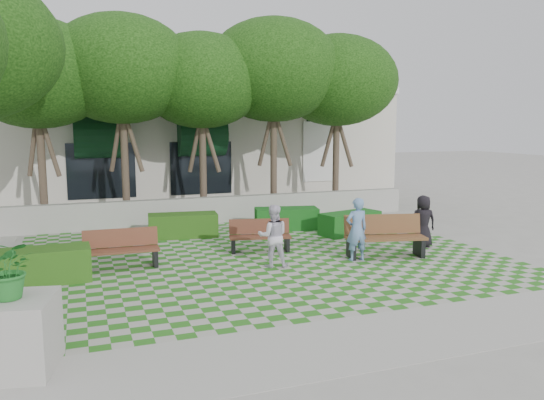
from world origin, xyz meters
name	(u,v)px	position (x,y,z in m)	size (l,w,h in m)	color
ground	(274,266)	(0.00, 0.00, 0.00)	(90.00, 90.00, 0.00)	gray
lawn	(261,256)	(0.00, 1.00, 0.01)	(12.00, 12.00, 0.00)	#2B721E
sidewalk_south	(375,339)	(0.00, -4.70, 0.01)	(16.00, 2.00, 0.01)	#9E9B93
retaining_wall	(213,210)	(0.00, 6.20, 0.45)	(15.00, 0.36, 0.90)	#9E9B93
bench_east	(385,237)	(3.04, -0.08, 0.52)	(2.15, 1.12, 1.08)	brown
bench_mid	(260,236)	(0.18, 1.58, 0.42)	(1.72, 0.89, 0.86)	#532B1C
bench_west	(121,250)	(-3.48, 1.13, 0.45)	(1.77, 0.63, 0.92)	#5B2F1F
hedge_east	(350,223)	(3.57, 2.77, 0.35)	(1.98, 0.79, 0.69)	#144C18
hedge_midright	(287,219)	(1.97, 4.14, 0.36)	(2.03, 0.81, 0.71)	#144E19
hedge_midleft	(183,225)	(-1.44, 4.12, 0.36)	(2.06, 0.83, 0.72)	#234D14
hedge_west	(39,266)	(-5.26, 0.46, 0.37)	(2.14, 0.86, 0.75)	#244F15
planter_front	(13,319)	(-5.29, -3.97, 0.76)	(1.25, 1.25, 1.88)	#9E9B93
person_blue	(357,229)	(2.14, -0.20, 0.80)	(0.58, 0.38, 1.60)	#688CBE
person_dark	(423,221)	(4.63, 0.49, 0.73)	(0.72, 0.47, 1.46)	black
person_white	(273,236)	(-0.03, -0.03, 0.76)	(0.74, 0.57, 1.51)	silver
tree_row	(156,69)	(-1.86, 5.95, 5.18)	(17.70, 13.40, 7.41)	#47382B
building	(192,143)	(0.93, 14.08, 2.52)	(18.00, 8.92, 5.15)	beige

